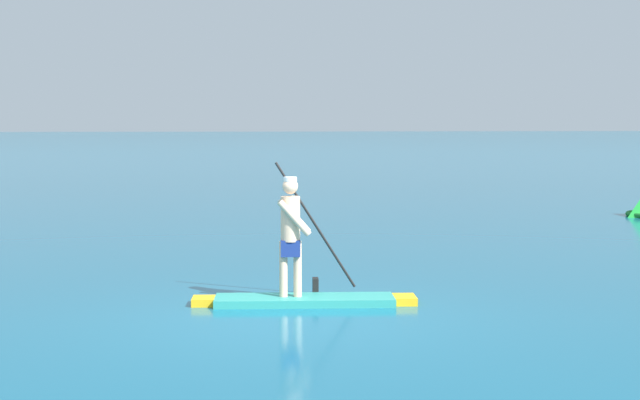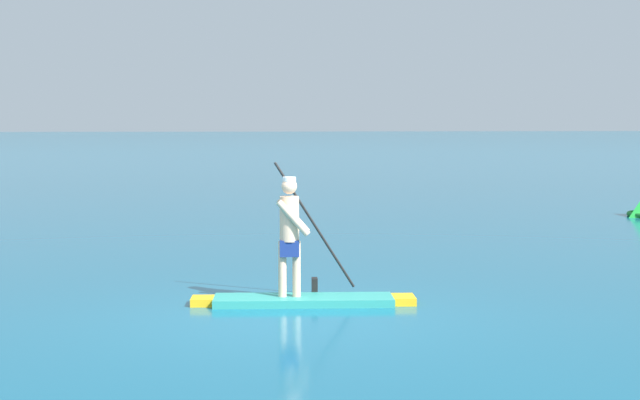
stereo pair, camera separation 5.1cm
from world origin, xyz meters
name	(u,v)px [view 2 (the right image)]	position (x,y,z in m)	size (l,w,h in m)	color
ground	(290,319)	(0.00, 0.00, 0.00)	(440.00, 440.00, 0.00)	#145B7A
paddleboarder_mid_center	(300,276)	(0.23, 0.95, 0.38)	(3.04, 0.93, 1.94)	teal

